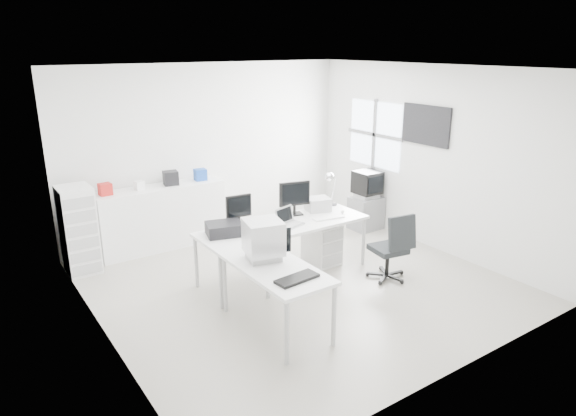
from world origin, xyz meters
TOP-DOWN VIEW (x-y plane):
  - floor at (0.00, 0.00)m, footprint 5.00×5.00m
  - ceiling at (0.00, 0.00)m, footprint 5.00×5.00m
  - back_wall at (0.00, 2.50)m, footprint 5.00×0.02m
  - left_wall at (-2.50, 0.00)m, footprint 0.02×5.00m
  - right_wall at (2.50, 0.00)m, footprint 0.02×5.00m
  - window at (2.48, 1.20)m, footprint 0.02×1.20m
  - wall_picture at (2.47, 0.10)m, footprint 0.04×0.90m
  - main_desk at (-0.01, 0.28)m, footprint 2.40×0.80m
  - side_desk at (-0.86, -0.82)m, footprint 0.70×1.40m
  - drawer_pedestal at (0.69, 0.33)m, footprint 0.40×0.50m
  - inkjet_printer at (-0.86, 0.38)m, footprint 0.52×0.45m
  - lcd_monitor_small at (-0.56, 0.53)m, footprint 0.37×0.24m
  - lcd_monitor_large at (0.34, 0.53)m, footprint 0.48×0.28m
  - laptop at (0.04, 0.18)m, footprint 0.37×0.37m
  - white_keyboard at (0.64, 0.13)m, footprint 0.47×0.20m
  - white_mouse at (0.94, 0.18)m, footprint 0.06×0.06m
  - laser_printer at (0.74, 0.50)m, footprint 0.39×0.36m
  - desk_lamp at (1.09, 0.58)m, footprint 0.18×0.18m
  - crt_monitor at (-0.86, -0.57)m, footprint 0.46×0.46m
  - black_keyboard at (-0.86, -1.22)m, footprint 0.49×0.23m
  - office_chair at (1.10, -0.60)m, footprint 0.63×0.63m
  - tv_cabinet at (2.22, 1.05)m, footprint 0.51×0.42m
  - crt_tv at (2.22, 1.05)m, footprint 0.50×0.48m
  - sideboard at (-1.00, 2.24)m, footprint 1.97×0.49m
  - clutter_box_a at (-1.80, 2.24)m, footprint 0.18×0.16m
  - clutter_box_b at (-1.30, 2.24)m, footprint 0.15×0.14m
  - clutter_box_c at (-0.80, 2.24)m, footprint 0.25×0.23m
  - clutter_box_d at (-0.30, 2.24)m, footprint 0.20×0.18m
  - clutter_bottle at (-2.10, 2.28)m, footprint 0.07×0.07m
  - filing_cabinet at (-2.28, 2.01)m, footprint 0.43×0.51m

SIDE VIEW (x-z plane):
  - floor at x=0.00m, z-range -0.01..0.01m
  - tv_cabinet at x=2.22m, z-range 0.00..0.56m
  - drawer_pedestal at x=0.69m, z-range 0.00..0.60m
  - main_desk at x=-0.01m, z-range 0.00..0.75m
  - side_desk at x=-0.86m, z-range 0.00..0.75m
  - office_chair at x=1.10m, z-range 0.00..0.95m
  - sideboard at x=-1.00m, z-range 0.00..0.99m
  - filing_cabinet at x=-2.28m, z-range 0.00..1.23m
  - white_keyboard at x=0.64m, z-range 0.75..0.77m
  - black_keyboard at x=-0.86m, z-range 0.75..0.78m
  - white_mouse at x=0.94m, z-range 0.75..0.81m
  - crt_tv at x=2.22m, z-range 0.56..1.01m
  - inkjet_printer at x=-0.86m, z-range 0.75..0.91m
  - laser_printer at x=0.74m, z-range 0.75..0.94m
  - laptop at x=0.04m, z-range 0.75..0.95m
  - crt_monitor at x=-0.86m, z-range 0.75..1.19m
  - lcd_monitor_small at x=-0.56m, z-range 0.75..1.19m
  - lcd_monitor_large at x=0.34m, z-range 0.75..1.22m
  - desk_lamp at x=1.09m, z-range 0.75..1.27m
  - clutter_box_b at x=-1.30m, z-range 0.99..1.12m
  - clutter_box_a at x=-1.80m, z-range 0.99..1.16m
  - clutter_box_d at x=-0.30m, z-range 0.99..1.17m
  - clutter_box_c at x=-0.80m, z-range 0.99..1.20m
  - clutter_bottle at x=-2.10m, z-range 0.99..1.21m
  - back_wall at x=0.00m, z-range 0.00..2.80m
  - left_wall at x=-2.50m, z-range 0.00..2.80m
  - right_wall at x=2.50m, z-range 0.00..2.80m
  - window at x=2.48m, z-range 1.05..2.15m
  - wall_picture at x=2.47m, z-range 1.60..2.20m
  - ceiling at x=0.00m, z-range 2.79..2.80m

